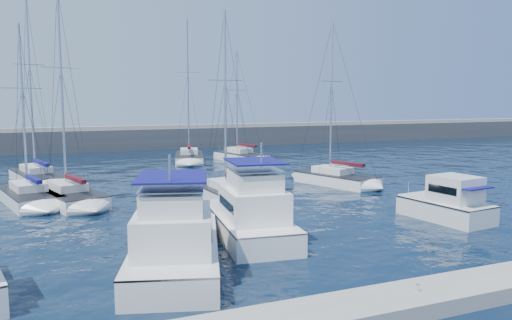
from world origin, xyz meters
name	(u,v)px	position (x,y,z in m)	size (l,w,h in m)	color
ground	(283,232)	(0.00, 0.00, 0.00)	(220.00, 220.00, 0.00)	black
breakwater	(133,142)	(0.00, 52.00, 1.05)	(160.00, 6.00, 4.45)	#424244
dock	(417,299)	(0.00, -11.00, 0.30)	(40.00, 2.20, 0.60)	gray
dock_cleat_centre	(418,288)	(0.00, -11.00, 0.72)	(0.16, 0.16, 0.25)	silver
motor_yacht_port_inner	(175,244)	(-7.02, -3.78, 1.13)	(6.36, 10.41, 4.69)	silver
motor_yacht_stbd_inner	(250,217)	(-2.13, -0.42, 1.13)	(4.55, 9.24, 4.69)	white
motor_yacht_stbd_outer	(448,205)	(10.56, -1.41, 0.94)	(3.37, 5.82, 3.20)	silver
sailboat_mid_a	(30,197)	(-13.24, 13.69, 0.51)	(4.75, 7.87, 13.00)	white
sailboat_mid_b	(70,196)	(-10.65, 12.69, 0.54)	(5.00, 8.09, 15.37)	silver
sailboat_mid_c	(230,195)	(-0.01, 8.75, 0.52)	(3.40, 7.81, 13.96)	white
sailboat_mid_e	(336,179)	(11.11, 12.37, 0.53)	(5.27, 7.97, 14.28)	white
sailboat_back_a	(38,177)	(-12.89, 23.34, 0.54)	(5.20, 9.49, 16.78)	white
sailboat_back_b	(189,157)	(3.49, 32.80, 0.55)	(5.14, 8.68, 17.00)	silver
sailboat_back_c	(241,156)	(9.61, 31.68, 0.51)	(4.87, 8.36, 13.58)	white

